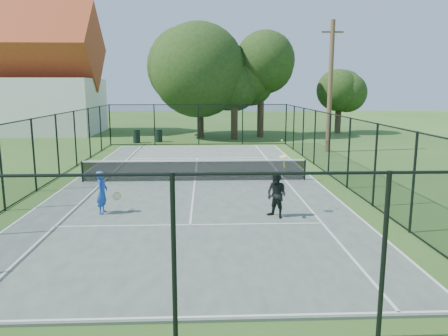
{
  "coord_description": "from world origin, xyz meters",
  "views": [
    {
      "loc": [
        0.49,
        -19.3,
        4.23
      ],
      "look_at": [
        1.19,
        -3.0,
        1.2
      ],
      "focal_mm": 35.0,
      "sensor_mm": 36.0,
      "label": 1
    }
  ],
  "objects_px": {
    "tennis_net": "(195,170)",
    "trash_bin_left": "(137,136)",
    "player_black": "(277,195)",
    "utility_pole": "(330,86)",
    "player_blue": "(102,192)",
    "trash_bin_right": "(159,136)"
  },
  "relations": [
    {
      "from": "tennis_net",
      "to": "trash_bin_left",
      "type": "relative_size",
      "value": 9.9
    },
    {
      "from": "trash_bin_left",
      "to": "player_black",
      "type": "xyz_separation_m",
      "value": [
        7.57,
        -20.03,
        0.3
      ]
    },
    {
      "from": "utility_pole",
      "to": "player_blue",
      "type": "bearing_deg",
      "value": -129.44
    },
    {
      "from": "trash_bin_right",
      "to": "player_blue",
      "type": "height_order",
      "value": "player_blue"
    },
    {
      "from": "tennis_net",
      "to": "trash_bin_left",
      "type": "bearing_deg",
      "value": 108.54
    },
    {
      "from": "trash_bin_right",
      "to": "player_black",
      "type": "bearing_deg",
      "value": -73.92
    },
    {
      "from": "player_blue",
      "to": "utility_pole",
      "type": "bearing_deg",
      "value": 50.56
    },
    {
      "from": "trash_bin_left",
      "to": "trash_bin_right",
      "type": "distance_m",
      "value": 1.73
    },
    {
      "from": "utility_pole",
      "to": "player_blue",
      "type": "xyz_separation_m",
      "value": [
        -11.53,
        -14.01,
        -3.49
      ]
    },
    {
      "from": "tennis_net",
      "to": "trash_bin_left",
      "type": "distance_m",
      "value": 15.09
    },
    {
      "from": "tennis_net",
      "to": "trash_bin_left",
      "type": "xyz_separation_m",
      "value": [
        -4.8,
        14.3,
        -0.06
      ]
    },
    {
      "from": "trash_bin_left",
      "to": "utility_pole",
      "type": "bearing_deg",
      "value": -21.65
    },
    {
      "from": "player_black",
      "to": "tennis_net",
      "type": "bearing_deg",
      "value": 115.85
    },
    {
      "from": "trash_bin_right",
      "to": "tennis_net",
      "type": "bearing_deg",
      "value": -78.01
    },
    {
      "from": "tennis_net",
      "to": "trash_bin_left",
      "type": "height_order",
      "value": "trash_bin_left"
    },
    {
      "from": "utility_pole",
      "to": "player_black",
      "type": "xyz_separation_m",
      "value": [
        -5.8,
        -14.72,
        -3.45
      ]
    },
    {
      "from": "player_blue",
      "to": "trash_bin_right",
      "type": "bearing_deg",
      "value": 90.53
    },
    {
      "from": "trash_bin_left",
      "to": "player_blue",
      "type": "bearing_deg",
      "value": -84.57
    },
    {
      "from": "trash_bin_right",
      "to": "player_black",
      "type": "height_order",
      "value": "player_black"
    },
    {
      "from": "trash_bin_left",
      "to": "tennis_net",
      "type": "bearing_deg",
      "value": -71.46
    },
    {
      "from": "tennis_net",
      "to": "utility_pole",
      "type": "height_order",
      "value": "utility_pole"
    },
    {
      "from": "player_black",
      "to": "player_blue",
      "type": "bearing_deg",
      "value": 172.95
    }
  ]
}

